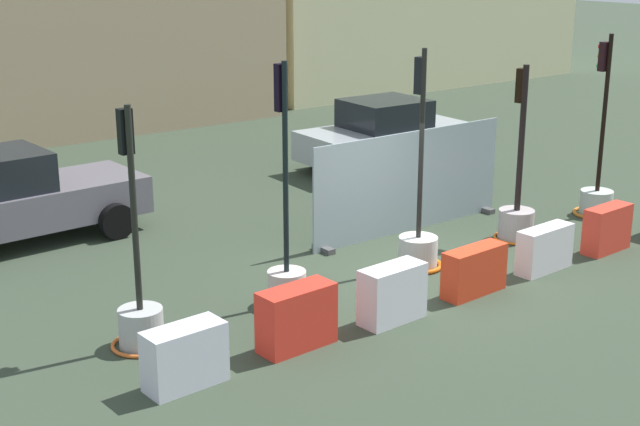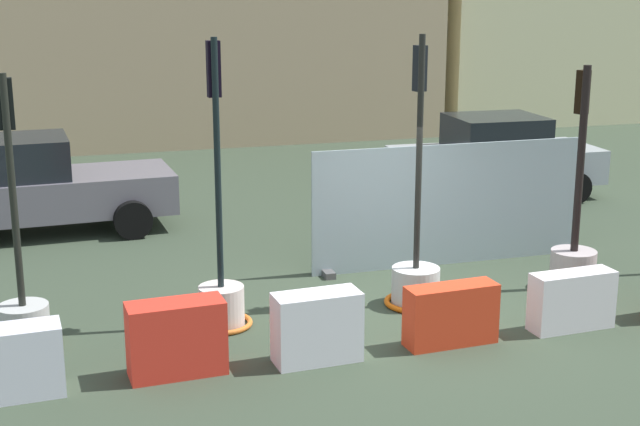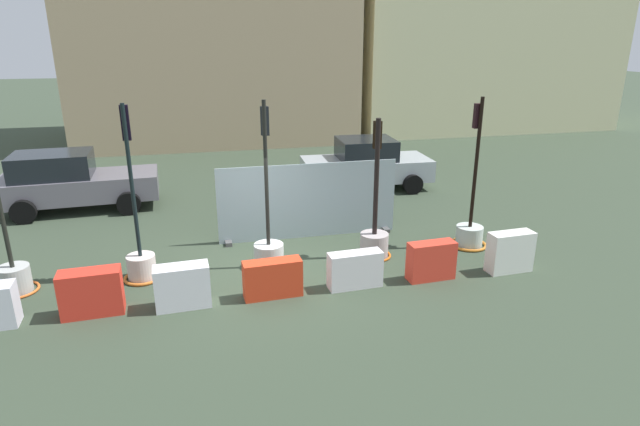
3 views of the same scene
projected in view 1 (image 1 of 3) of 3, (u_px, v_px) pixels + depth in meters
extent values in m
plane|color=#354231|center=(423.00, 272.00, 15.21)|extent=(120.00, 120.00, 0.00)
cylinder|color=#B2B5B2|center=(141.00, 327.00, 12.36)|extent=(0.62, 0.62, 0.55)
cylinder|color=black|center=(134.00, 210.00, 11.87)|extent=(0.09, 0.09, 2.80)
cube|color=black|center=(125.00, 131.00, 11.66)|extent=(0.18, 0.14, 0.60)
sphere|color=red|center=(122.00, 115.00, 11.67)|extent=(0.11, 0.11, 0.11)
sphere|color=orange|center=(123.00, 130.00, 11.73)|extent=(0.11, 0.11, 0.11)
sphere|color=green|center=(124.00, 145.00, 11.78)|extent=(0.11, 0.11, 0.11)
torus|color=orange|center=(142.00, 344.00, 12.43)|extent=(0.85, 0.85, 0.05)
cylinder|color=beige|center=(287.00, 288.00, 13.78)|extent=(0.59, 0.59, 0.54)
cylinder|color=black|center=(285.00, 170.00, 13.25)|extent=(0.08, 0.08, 3.17)
cube|color=black|center=(281.00, 88.00, 12.98)|extent=(0.17, 0.13, 0.69)
sphere|color=red|center=(278.00, 71.00, 12.97)|extent=(0.10, 0.10, 0.10)
sphere|color=orange|center=(278.00, 87.00, 13.04)|extent=(0.10, 0.10, 0.10)
sphere|color=green|center=(278.00, 103.00, 13.11)|extent=(0.10, 0.10, 0.10)
torus|color=orange|center=(287.00, 302.00, 13.85)|extent=(0.80, 0.80, 0.07)
cylinder|color=silver|center=(418.00, 252.00, 15.35)|extent=(0.66, 0.66, 0.54)
cylinder|color=black|center=(421.00, 145.00, 14.82)|extent=(0.08, 0.08, 3.17)
cube|color=black|center=(420.00, 75.00, 14.59)|extent=(0.17, 0.17, 0.60)
sphere|color=red|center=(418.00, 62.00, 14.60)|extent=(0.09, 0.09, 0.09)
sphere|color=orange|center=(417.00, 75.00, 14.66)|extent=(0.09, 0.09, 0.09)
sphere|color=green|center=(417.00, 87.00, 14.72)|extent=(0.09, 0.09, 0.09)
torus|color=orange|center=(417.00, 265.00, 15.42)|extent=(0.86, 0.86, 0.08)
cylinder|color=#B2A5A4|center=(516.00, 225.00, 16.78)|extent=(0.66, 0.66, 0.57)
cylinder|color=black|center=(522.00, 139.00, 16.31)|extent=(0.11, 0.11, 2.67)
cube|color=black|center=(521.00, 86.00, 16.15)|extent=(0.18, 0.17, 0.61)
sphere|color=red|center=(519.00, 74.00, 16.16)|extent=(0.10, 0.10, 0.10)
sphere|color=orange|center=(518.00, 85.00, 16.22)|extent=(0.10, 0.10, 0.10)
sphere|color=green|center=(517.00, 96.00, 16.28)|extent=(0.10, 0.10, 0.10)
torus|color=orange|center=(515.00, 238.00, 16.86)|extent=(0.82, 0.82, 0.05)
cylinder|color=silver|center=(596.00, 203.00, 18.28)|extent=(0.65, 0.65, 0.51)
cylinder|color=black|center=(604.00, 114.00, 17.75)|extent=(0.09, 0.09, 3.12)
cube|color=black|center=(604.00, 57.00, 17.51)|extent=(0.19, 0.16, 0.56)
sphere|color=red|center=(601.00, 46.00, 17.52)|extent=(0.11, 0.11, 0.11)
sphere|color=orange|center=(600.00, 56.00, 17.57)|extent=(0.11, 0.11, 0.11)
sphere|color=green|center=(599.00, 66.00, 17.62)|extent=(0.11, 0.11, 0.11)
torus|color=orange|center=(595.00, 213.00, 18.34)|extent=(0.90, 0.90, 0.07)
cube|color=silver|center=(185.00, 357.00, 11.22)|extent=(1.05, 0.51, 0.79)
cube|color=red|center=(297.00, 318.00, 12.28)|extent=(1.12, 0.51, 0.87)
cube|color=white|center=(392.00, 294.00, 13.14)|extent=(1.05, 0.49, 0.84)
cube|color=red|center=(474.00, 271.00, 14.17)|extent=(1.17, 0.43, 0.76)
cube|color=white|center=(545.00, 249.00, 15.16)|extent=(1.14, 0.42, 0.76)
cube|color=red|center=(607.00, 229.00, 16.11)|extent=(1.03, 0.42, 0.83)
cube|color=slate|center=(23.00, 205.00, 16.57)|extent=(4.51, 1.98, 0.70)
cylinder|color=black|center=(72.00, 200.00, 18.20)|extent=(0.68, 0.31, 0.67)
cylinder|color=black|center=(116.00, 221.00, 16.83)|extent=(0.68, 0.31, 0.67)
cube|color=#ABB4BB|center=(385.00, 141.00, 21.89)|extent=(4.30, 1.98, 0.70)
cube|color=black|center=(385.00, 113.00, 21.68)|extent=(1.89, 1.67, 0.67)
cylinder|color=black|center=(366.00, 171.00, 20.52)|extent=(0.65, 0.30, 0.64)
cylinder|color=black|center=(318.00, 155.00, 22.04)|extent=(0.65, 0.30, 0.64)
cylinder|color=black|center=(452.00, 156.00, 21.95)|extent=(0.65, 0.30, 0.64)
cylinder|color=black|center=(401.00, 142.00, 23.47)|extent=(0.65, 0.30, 0.64)
cube|color=#93A6AD|center=(410.00, 182.00, 17.10)|extent=(4.58, 0.04, 1.93)
cube|color=#4C4C4C|center=(324.00, 249.00, 16.18)|extent=(0.16, 0.50, 0.10)
cube|color=#4C4C4C|center=(483.00, 209.00, 18.55)|extent=(0.16, 0.50, 0.10)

